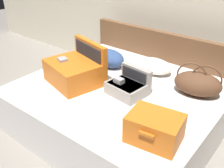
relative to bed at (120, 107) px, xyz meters
The scene contains 9 objects.
ground_plane 0.47m from the bed, 90.00° to the right, with size 12.00×12.00×0.00m, color gray.
bed is the anchor object (origin of this frame).
headboard 0.93m from the bed, 90.00° to the left, with size 2.02×0.08×0.85m, color brown.
hard_case_large 0.62m from the bed, 156.58° to the right, with size 0.64×0.59×0.42m.
hard_case_medium 0.91m from the bed, 35.17° to the right, with size 0.43×0.35×0.22m.
hard_case_small 0.35m from the bed, 17.73° to the right, with size 0.39×0.35×0.25m.
duffel_bag 0.84m from the bed, 29.02° to the left, with size 0.51×0.37×0.32m.
pillow_near_headboard 0.64m from the bed, 140.43° to the left, with size 0.39×0.29×0.20m, color navy.
pillow_center_head 0.62m from the bed, 80.29° to the left, with size 0.42×0.28×0.17m, color white.
Camera 1 is at (1.42, -1.53, 1.85)m, focal length 42.87 mm.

